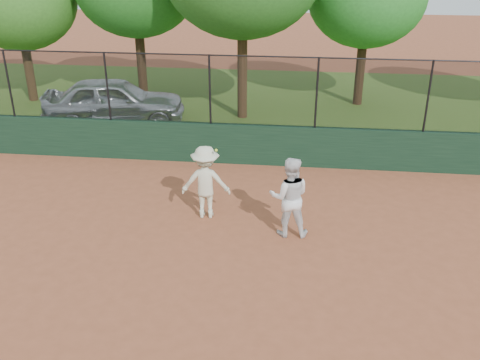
# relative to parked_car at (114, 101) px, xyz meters

# --- Properties ---
(ground) EXTENTS (80.00, 80.00, 0.00)m
(ground) POSITION_rel_parked_car_xyz_m (4.48, -9.09, -0.83)
(ground) COLOR #994F31
(ground) RESTS_ON ground
(back_wall) EXTENTS (26.00, 0.20, 1.20)m
(back_wall) POSITION_rel_parked_car_xyz_m (4.48, -3.09, -0.23)
(back_wall) COLOR #173320
(back_wall) RESTS_ON ground
(grass_strip) EXTENTS (36.00, 12.00, 0.01)m
(grass_strip) POSITION_rel_parked_car_xyz_m (4.48, 2.91, -0.83)
(grass_strip) COLOR #395A1C
(grass_strip) RESTS_ON ground
(parked_car) EXTENTS (5.20, 2.92, 1.67)m
(parked_car) POSITION_rel_parked_car_xyz_m (0.00, 0.00, 0.00)
(parked_car) COLOR silver
(parked_car) RESTS_ON ground
(player_second) EXTENTS (0.94, 0.75, 1.86)m
(player_second) POSITION_rel_parked_car_xyz_m (6.40, -7.07, 0.09)
(player_second) COLOR white
(player_second) RESTS_ON ground
(player_main) EXTENTS (1.21, 0.75, 1.83)m
(player_main) POSITION_rel_parked_car_xyz_m (4.41, -6.45, 0.06)
(player_main) COLOR beige
(player_main) RESTS_ON ground
(fence_assembly) EXTENTS (26.00, 0.06, 2.00)m
(fence_assembly) POSITION_rel_parked_car_xyz_m (4.45, -3.09, 1.40)
(fence_assembly) COLOR black
(fence_assembly) RESTS_ON back_wall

